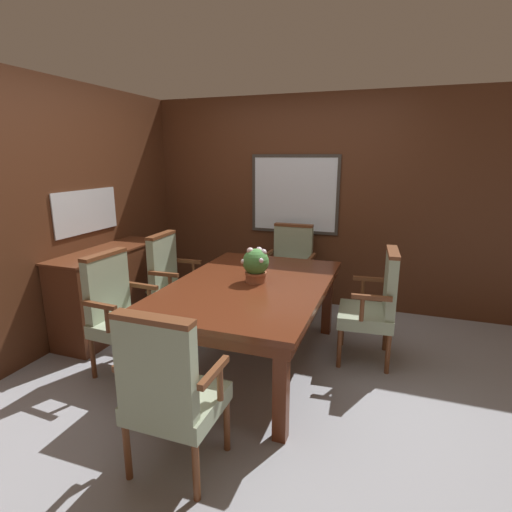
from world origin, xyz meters
TOP-DOWN VIEW (x-y plane):
  - ground_plane at (0.00, 0.00)m, footprint 14.00×14.00m
  - wall_back at (0.00, 1.80)m, footprint 7.20×0.08m
  - wall_left at (-1.78, 0.00)m, footprint 0.08×7.20m
  - dining_table at (0.06, 0.10)m, footprint 1.25×1.90m
  - chair_head_far at (0.06, 1.43)m, footprint 0.54×0.46m
  - chair_left_near at (-0.93, -0.34)m, footprint 0.49×0.56m
  - chair_right_far at (1.06, 0.52)m, footprint 0.49×0.57m
  - chair_head_near at (0.08, -1.22)m, footprint 0.54×0.46m
  - chair_left_far at (-0.94, 0.53)m, footprint 0.48×0.55m
  - potted_plant at (0.09, 0.16)m, footprint 0.22×0.22m
  - sideboard_cabinet at (-1.54, 0.29)m, footprint 0.45×1.31m

SIDE VIEW (x-z plane):
  - ground_plane at x=0.00m, z-range 0.00..0.00m
  - sideboard_cabinet at x=-1.54m, z-range 0.00..0.86m
  - chair_head_far at x=0.06m, z-range 0.03..1.04m
  - chair_left_near at x=-0.93m, z-range 0.03..1.04m
  - chair_right_far at x=1.06m, z-range 0.03..1.04m
  - chair_head_near at x=0.08m, z-range 0.03..1.04m
  - chair_left_far at x=-0.94m, z-range 0.03..1.04m
  - dining_table at x=0.06m, z-range 0.28..1.01m
  - potted_plant at x=0.09m, z-range 0.74..1.03m
  - wall_left at x=-1.78m, z-range 0.00..2.45m
  - wall_back at x=0.00m, z-range 0.00..2.45m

